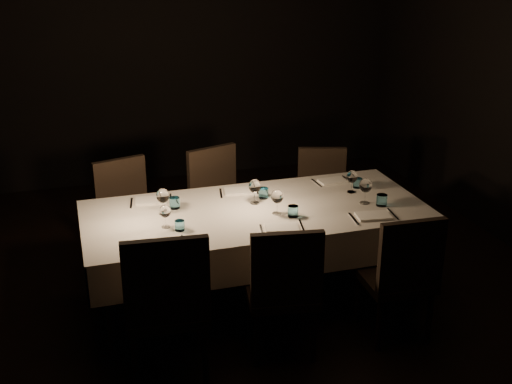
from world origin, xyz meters
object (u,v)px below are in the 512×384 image
object	(u,v)px
chair_far_right	(322,193)
chair_far_center	(219,199)
chair_near_center	(283,286)
chair_near_right	(401,272)
chair_near_left	(167,302)
dining_table	(256,219)
chair_far_left	(127,210)

from	to	relation	value
chair_far_right	chair_far_center	bearing A→B (deg)	-166.32
chair_far_center	chair_far_right	size ratio (longest dim) A/B	1.08
chair_near_center	chair_near_right	world-z (taller)	chair_near_center
chair_near_left	chair_near_center	world-z (taller)	chair_near_left
chair_far_center	dining_table	bearing A→B (deg)	-102.62
dining_table	chair_far_left	world-z (taller)	chair_far_left
chair_near_right	chair_far_left	xyz separation A→B (m)	(-1.65, 1.64, -0.01)
chair_near_center	chair_far_left	distance (m)	1.79
chair_near_left	chair_near_center	distance (m)	0.77
chair_far_center	chair_far_right	bearing A→B (deg)	-21.39
chair_near_right	chair_far_center	bearing A→B (deg)	-59.57
dining_table	chair_far_center	bearing A→B (deg)	95.08
dining_table	chair_far_center	world-z (taller)	chair_far_center
chair_near_center	chair_far_right	size ratio (longest dim) A/B	1.07
chair_far_left	chair_far_right	world-z (taller)	chair_far_left
chair_near_left	chair_near_right	world-z (taller)	chair_near_left
chair_near_left	chair_far_right	distance (m)	2.28
chair_near_center	chair_far_center	distance (m)	1.58
chair_near_center	chair_far_right	world-z (taller)	chair_near_center
chair_near_left	chair_far_left	distance (m)	1.64
dining_table	chair_far_right	bearing A→B (deg)	42.42
chair_far_left	chair_far_center	distance (m)	0.79
chair_near_right	chair_far_center	size ratio (longest dim) A/B	0.98
chair_near_right	chair_near_center	bearing A→B (deg)	-1.12
chair_near_left	chair_near_right	distance (m)	1.59
chair_far_left	chair_near_right	bearing A→B (deg)	-60.44
chair_near_right	chair_far_left	world-z (taller)	chair_near_right
dining_table	chair_near_left	distance (m)	1.13
chair_near_right	chair_far_center	xyz separation A→B (m)	(-0.86, 1.63, 0.01)
chair_far_left	chair_far_right	xyz separation A→B (m)	(1.72, -0.07, -0.02)
chair_near_right	dining_table	bearing A→B (deg)	-42.42
chair_far_center	chair_near_right	bearing A→B (deg)	-79.80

